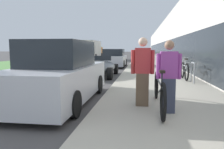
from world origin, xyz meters
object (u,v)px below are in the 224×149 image
Objects in this scene: bike_rack_hoop at (193,70)px; parked_sedan_curbside at (60,75)px; cruiser_bike_middle at (174,67)px; parked_sedan_far at (114,59)px; cruiser_bike_nearest at (184,71)px; vintage_roadster_curbside at (99,68)px; person_rider at (168,77)px; cruiser_bike_farthest at (174,64)px; moving_truck at (91,50)px; person_bystander at (143,72)px; tandem_bicycle at (159,91)px.

bike_rack_hoop is 5.52m from parked_sedan_curbside.
cruiser_bike_middle is 6.74m from parked_sedan_far.
cruiser_bike_nearest is at bearing 46.34° from parked_sedan_curbside.
parked_sedan_far reaches higher than bike_rack_hoop.
person_rider is at bearing -67.24° from vintage_roadster_curbside.
person_rider is 7.91m from cruiser_bike_middle.
cruiser_bike_farthest reaches higher than bike_rack_hoop.
cruiser_bike_farthest is 10.06m from parked_sedan_curbside.
moving_truck is at bearing 113.69° from bike_rack_hoop.
moving_truck is (-4.85, 24.33, 0.55)m from parked_sedan_curbside.
moving_truck is at bearing 106.87° from person_rider.
moving_truck is (-9.03, 19.95, 0.81)m from cruiser_bike_nearest.
person_rider is 0.76m from person_bystander.
person_bystander is 1.96× the size of bike_rack_hoop.
person_rider is at bearing -64.96° from tandem_bicycle.
person_rider is 10.18m from cruiser_bike_farthest.
cruiser_bike_nearest is at bearing -18.49° from vintage_roadster_curbside.
vintage_roadster_curbside is at bearing 161.51° from cruiser_bike_nearest.
parked_sedan_far is (-2.86, 13.18, -0.22)m from person_rider.
parked_sedan_curbside is at bearing -89.94° from vintage_roadster_curbside.
person_rider is 0.89× the size of cruiser_bike_farthest.
cruiser_bike_nearest is at bearing 98.87° from bike_rack_hoop.
vintage_roadster_curbside is at bearing -75.38° from moving_truck.
tandem_bicycle is 1.65× the size of person_bystander.
person_bystander is at bearing -117.69° from bike_rack_hoop.
person_bystander is (-0.39, 0.17, 0.43)m from tandem_bicycle.
person_rider is at bearing -104.05° from cruiser_bike_nearest.
cruiser_bike_middle is 0.41× the size of parked_sedan_far.
cruiser_bike_middle is at bearing 76.45° from person_bystander.
cruiser_bike_farthest is at bearing 89.58° from bike_rack_hoop.
bike_rack_hoop is 0.12× the size of moving_truck.
cruiser_bike_nearest is 0.24× the size of moving_truck.
bike_rack_hoop is at bearing -85.12° from cruiser_bike_middle.
bike_rack_hoop is at bearing -81.13° from cruiser_bike_nearest.
parked_sedan_curbside is at bearing -115.75° from cruiser_bike_farthest.
cruiser_bike_middle reaches higher than bike_rack_hoop.
parked_sedan_far is at bearing 144.57° from cruiser_bike_farthest.
person_bystander reaches higher than cruiser_bike_farthest.
tandem_bicycle reaches higher than cruiser_bike_farthest.
person_rider is 5.55m from cruiser_bike_nearest.
vintage_roadster_curbside is (-0.01, 5.78, -0.29)m from parked_sedan_curbside.
vintage_roadster_curbside is at bearing 110.07° from person_bystander.
person_rider is 4.67m from bike_rack_hoop.
cruiser_bike_nearest is (-0.15, 0.96, -0.11)m from bike_rack_hoop.
tandem_bicycle is 0.67× the size of parked_sedan_far.
parked_sedan_curbside is 0.61× the size of moving_truck.
person_bystander is 6.68m from vintage_roadster_curbside.
parked_sedan_far is at bearing 100.33° from person_bystander.
cruiser_bike_middle is at bearing 14.35° from vintage_roadster_curbside.
cruiser_bike_farthest is 17.86m from moving_truck.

